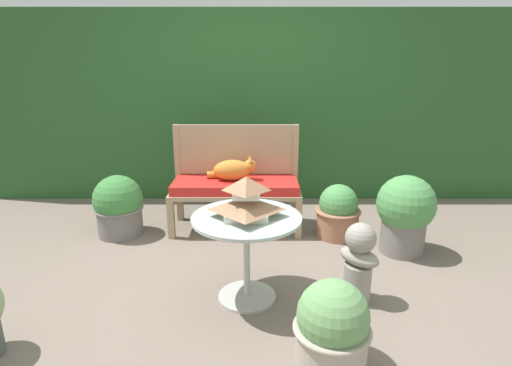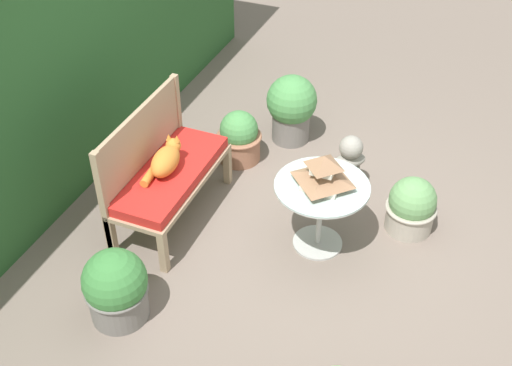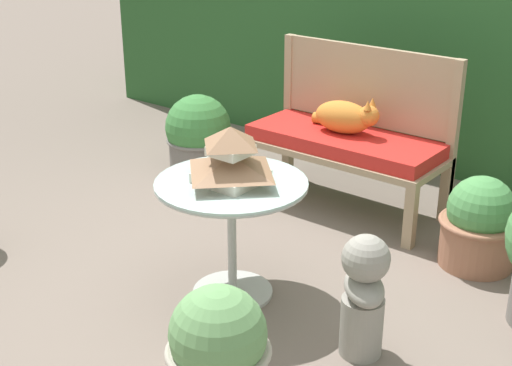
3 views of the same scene
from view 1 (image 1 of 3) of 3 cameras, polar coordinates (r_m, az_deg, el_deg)
name	(u,v)px [view 1 (image 1 of 3)]	position (r m, az deg, el deg)	size (l,w,h in m)	color
ground	(247,279)	(3.15, -1.22, -13.53)	(30.00, 30.00, 0.00)	#75665B
foliage_hedge_back	(250,105)	(5.15, -0.82, 11.09)	(6.40, 1.00, 2.17)	#285628
garden_bench	(234,189)	(3.89, -3.10, -0.80)	(1.25, 0.52, 0.50)	tan
bench_backrest	(235,155)	(4.05, -2.99, 4.03)	(1.25, 0.06, 1.01)	tan
cat	(233,170)	(3.87, -3.32, 1.90)	(0.50, 0.23, 0.24)	orange
patio_table	(246,234)	(2.70, -1.50, -7.33)	(0.74, 0.74, 0.61)	#B7B7B2
pagoda_birdhouse	(245,200)	(2.61, -1.54, -2.42)	(0.38, 0.38, 0.27)	silver
garden_bust	(358,260)	(2.84, 14.34, -10.64)	(0.32, 0.33, 0.57)	gray
potted_plant_table_far	(337,212)	(3.85, 11.46, -4.13)	(0.43, 0.43, 0.51)	#9E664C
potted_plant_path_edge	(404,212)	(3.64, 20.36, -3.95)	(0.49, 0.49, 0.69)	slate
potted_plant_patio_mid	(331,327)	(2.31, 10.69, -19.51)	(0.43, 0.43, 0.50)	#ADA393
potted_plant_hedge_corner	(118,207)	(4.02, -19.17, -3.21)	(0.46, 0.46, 0.59)	slate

